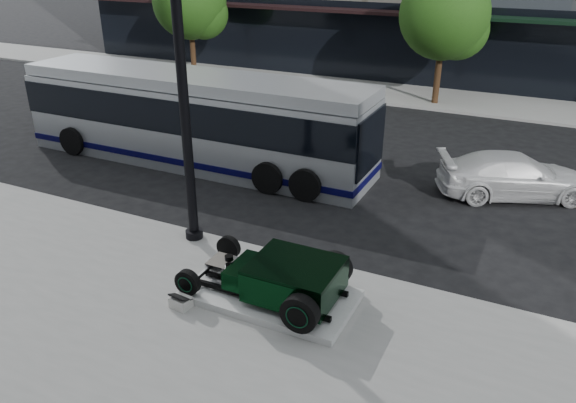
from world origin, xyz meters
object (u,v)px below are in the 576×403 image
at_px(hot_rod, 285,278).
at_px(lamppost, 183,94).
at_px(transit_bus, 194,118).
at_px(white_sedan, 515,176).

xyz_separation_m(hot_rod, lamppost, (-3.21, 1.48, 2.99)).
distance_m(hot_rod, transit_bus, 8.90).
bearing_deg(transit_bus, white_sedan, 9.25).
bearing_deg(hot_rod, lamppost, 155.20).
height_order(lamppost, transit_bus, lamppost).
xyz_separation_m(lamppost, white_sedan, (6.72, 6.32, -3.06)).
distance_m(lamppost, transit_bus, 6.07).
bearing_deg(white_sedan, hot_rod, 132.18).
xyz_separation_m(transit_bus, white_sedan, (9.85, 1.60, -0.86)).
bearing_deg(transit_bus, lamppost, -56.37).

